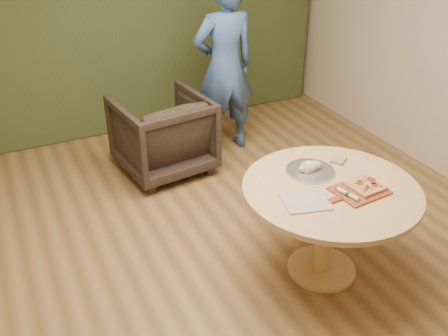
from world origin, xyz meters
TOP-DOWN VIEW (x-y plane):
  - room_shell at (0.00, 0.00)m, footprint 5.04×6.04m
  - curtain at (0.00, 2.90)m, footprint 4.80×0.14m
  - pedestal_table at (0.55, -0.24)m, footprint 1.24×1.24m
  - pizza_paddle at (0.67, -0.38)m, footprint 0.46×0.31m
  - flatbread_pizza at (0.73, -0.37)m, footprint 0.24×0.24m
  - cutlery_roll at (0.56, -0.41)m, footprint 0.07×0.20m
  - newspaper at (0.28, -0.33)m, footprint 0.35×0.32m
  - serving_tray at (0.53, -0.01)m, footprint 0.36×0.36m
  - bread_roll at (0.52, -0.01)m, footprint 0.19×0.09m
  - green_packet at (0.81, 0.03)m, footprint 0.16×0.15m
  - armchair at (0.00, 1.75)m, footprint 0.94×0.89m
  - person_standing at (0.78, 1.93)m, footprint 0.69×0.45m

SIDE VIEW (x-z plane):
  - armchair at x=0.00m, z-range 0.00..0.87m
  - pedestal_table at x=0.55m, z-range 0.23..0.98m
  - newspaper at x=0.28m, z-range 0.75..0.76m
  - serving_tray at x=0.53m, z-range 0.75..0.77m
  - pizza_paddle at x=0.67m, z-range 0.75..0.77m
  - green_packet at x=0.81m, z-range 0.75..0.77m
  - flatbread_pizza at x=0.73m, z-range 0.76..0.80m
  - cutlery_roll at x=0.56m, z-range 0.76..0.80m
  - bread_roll at x=0.52m, z-range 0.75..0.84m
  - person_standing at x=0.78m, z-range 0.00..1.87m
  - room_shell at x=0.00m, z-range -0.02..2.82m
  - curtain at x=0.00m, z-range 0.01..2.79m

